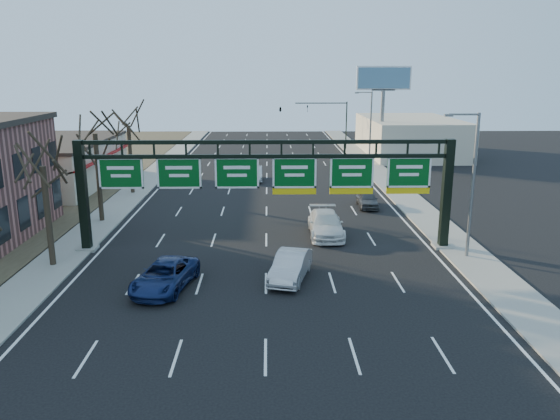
{
  "coord_description": "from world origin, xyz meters",
  "views": [
    {
      "loc": [
        0.15,
        -26.22,
        11.38
      ],
      "look_at": [
        0.86,
        5.79,
        3.2
      ],
      "focal_mm": 35.0,
      "sensor_mm": 36.0,
      "label": 1
    }
  ],
  "objects_px": {
    "sign_gantry": "(268,180)",
    "car_silver_sedan": "(291,266)",
    "car_blue_suv": "(165,276)",
    "car_white_wagon": "(326,224)"
  },
  "relations": [
    {
      "from": "car_silver_sedan",
      "to": "car_white_wagon",
      "type": "height_order",
      "value": "car_white_wagon"
    },
    {
      "from": "car_blue_suv",
      "to": "car_white_wagon",
      "type": "height_order",
      "value": "car_white_wagon"
    },
    {
      "from": "car_blue_suv",
      "to": "car_white_wagon",
      "type": "relative_size",
      "value": 0.92
    },
    {
      "from": "car_white_wagon",
      "to": "car_silver_sedan",
      "type": "bearing_deg",
      "value": -108.13
    },
    {
      "from": "sign_gantry",
      "to": "car_silver_sedan",
      "type": "bearing_deg",
      "value": -77.25
    },
    {
      "from": "sign_gantry",
      "to": "car_white_wagon",
      "type": "relative_size",
      "value": 4.28
    },
    {
      "from": "sign_gantry",
      "to": "car_blue_suv",
      "type": "bearing_deg",
      "value": -129.96
    },
    {
      "from": "sign_gantry",
      "to": "car_white_wagon",
      "type": "distance_m",
      "value": 6.29
    },
    {
      "from": "car_blue_suv",
      "to": "car_silver_sedan",
      "type": "xyz_separation_m",
      "value": [
        6.81,
        1.23,
        0.04
      ]
    },
    {
      "from": "sign_gantry",
      "to": "car_silver_sedan",
      "type": "relative_size",
      "value": 5.23
    }
  ]
}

